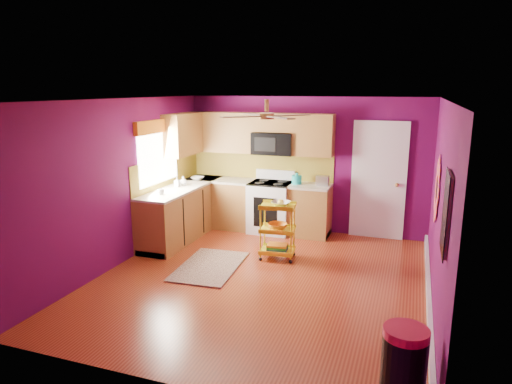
% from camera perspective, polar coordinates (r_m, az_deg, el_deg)
% --- Properties ---
extents(ground, '(5.00, 5.00, 0.00)m').
position_cam_1_polar(ground, '(6.58, 0.70, -10.87)').
color(ground, maroon).
rests_on(ground, ground).
extents(room_envelope, '(4.54, 5.04, 2.52)m').
position_cam_1_polar(room_envelope, '(6.10, 0.99, 3.28)').
color(room_envelope, '#560944').
rests_on(room_envelope, ground).
extents(lower_cabinets, '(2.81, 2.31, 0.94)m').
position_cam_1_polar(lower_cabinets, '(8.49, -3.99, -2.25)').
color(lower_cabinets, brown).
rests_on(lower_cabinets, ground).
extents(electric_range, '(0.76, 0.66, 1.13)m').
position_cam_1_polar(electric_range, '(8.54, 1.87, -1.81)').
color(electric_range, white).
rests_on(electric_range, ground).
extents(upper_cabinetry, '(2.80, 2.30, 1.26)m').
position_cam_1_polar(upper_cabinetry, '(8.53, -2.54, 7.16)').
color(upper_cabinetry, brown).
rests_on(upper_cabinetry, ground).
extents(left_window, '(0.08, 1.35, 1.08)m').
position_cam_1_polar(left_window, '(7.97, -12.14, 6.03)').
color(left_window, white).
rests_on(left_window, ground).
extents(panel_door, '(0.95, 0.11, 2.15)m').
position_cam_1_polar(panel_door, '(8.35, 15.06, 1.23)').
color(panel_door, white).
rests_on(panel_door, ground).
extents(right_wall_art, '(0.04, 2.74, 1.04)m').
position_cam_1_polar(right_wall_art, '(5.51, 22.06, -0.71)').
color(right_wall_art, black).
rests_on(right_wall_art, ground).
extents(ceiling_fan, '(1.01, 1.01, 0.26)m').
position_cam_1_polar(ceiling_fan, '(6.22, 1.36, 9.57)').
color(ceiling_fan, '#BF8C3F').
rests_on(ceiling_fan, ground).
extents(shag_rug, '(0.94, 1.44, 0.02)m').
position_cam_1_polar(shag_rug, '(7.03, -5.81, -9.22)').
color(shag_rug, black).
rests_on(shag_rug, ground).
extents(rolling_cart, '(0.58, 0.45, 0.97)m').
position_cam_1_polar(rolling_cart, '(7.18, 2.76, -4.55)').
color(rolling_cart, yellow).
rests_on(rolling_cart, ground).
extents(trash_can, '(0.46, 0.46, 0.72)m').
position_cam_1_polar(trash_can, '(4.28, 17.96, -20.20)').
color(trash_can, black).
rests_on(trash_can, ground).
extents(teal_kettle, '(0.18, 0.18, 0.21)m').
position_cam_1_polar(teal_kettle, '(8.32, 5.11, 1.57)').
color(teal_kettle, '#16AAA8').
rests_on(teal_kettle, lower_cabinets).
extents(toaster, '(0.22, 0.15, 0.18)m').
position_cam_1_polar(toaster, '(8.23, 8.31, 1.40)').
color(toaster, beige).
rests_on(toaster, lower_cabinets).
extents(soap_bottle_a, '(0.08, 0.08, 0.17)m').
position_cam_1_polar(soap_bottle_a, '(8.16, -9.84, 1.24)').
color(soap_bottle_a, '#EA3F72').
rests_on(soap_bottle_a, lower_cabinets).
extents(soap_bottle_b, '(0.13, 0.13, 0.17)m').
position_cam_1_polar(soap_bottle_b, '(8.26, -9.08, 1.38)').
color(soap_bottle_b, white).
rests_on(soap_bottle_b, lower_cabinets).
extents(counter_dish, '(0.24, 0.24, 0.06)m').
position_cam_1_polar(counter_dish, '(8.76, -7.31, 1.72)').
color(counter_dish, white).
rests_on(counter_dish, lower_cabinets).
extents(counter_cup, '(0.12, 0.12, 0.09)m').
position_cam_1_polar(counter_cup, '(7.65, -11.81, 0.04)').
color(counter_cup, white).
rests_on(counter_cup, lower_cabinets).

